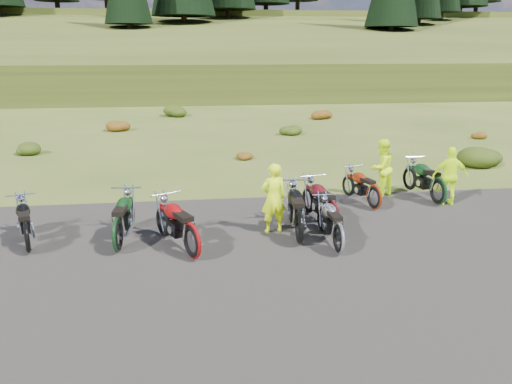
{
  "coord_description": "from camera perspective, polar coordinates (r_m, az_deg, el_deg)",
  "views": [
    {
      "loc": [
        -2.27,
        -9.84,
        4.31
      ],
      "look_at": [
        -0.89,
        1.13,
        1.05
      ],
      "focal_mm": 35.0,
      "sensor_mm": 36.0,
      "label": 1
    }
  ],
  "objects": [
    {
      "name": "ground",
      "position": [
        10.98,
        5.38,
        -6.76
      ],
      "size": [
        300.0,
        300.0,
        0.0
      ],
      "primitive_type": "plane",
      "color": "#394C19",
      "rests_on": "ground"
    },
    {
      "name": "gravel_pad",
      "position": [
        9.23,
        8.08,
        -11.58
      ],
      "size": [
        20.0,
        12.0,
        0.04
      ],
      "primitive_type": "cube",
      "color": "black",
      "rests_on": "ground"
    },
    {
      "name": "hill_slope",
      "position": [
        60.04,
        -5.1,
        12.25
      ],
      "size": [
        300.0,
        45.97,
        9.37
      ],
      "primitive_type": null,
      "rotation": [
        0.14,
        0.0,
        0.0
      ],
      "color": "#313C14",
      "rests_on": "ground"
    },
    {
      "name": "hill_plateau",
      "position": [
        119.94,
        -6.27,
        14.28
      ],
      "size": [
        300.0,
        90.0,
        9.17
      ],
      "primitive_type": "cube",
      "color": "#313C14",
      "rests_on": "ground"
    },
    {
      "name": "shrub_1",
      "position": [
        22.58,
        -24.74,
        4.7
      ],
      "size": [
        1.03,
        1.03,
        0.61
      ],
      "primitive_type": "ellipsoid",
      "color": "#1D350D",
      "rests_on": "ground"
    },
    {
      "name": "shrub_2",
      "position": [
        27.02,
        -15.59,
        7.48
      ],
      "size": [
        1.3,
        1.3,
        0.77
      ],
      "primitive_type": "ellipsoid",
      "color": "maroon",
      "rests_on": "ground"
    },
    {
      "name": "shrub_3",
      "position": [
        31.99,
        -9.08,
        9.32
      ],
      "size": [
        1.56,
        1.56,
        0.92
      ],
      "primitive_type": "ellipsoid",
      "color": "#1D350D",
      "rests_on": "ground"
    },
    {
      "name": "shrub_4",
      "position": [
        19.57,
        -1.53,
        4.38
      ],
      "size": [
        0.77,
        0.77,
        0.45
      ],
      "primitive_type": "ellipsoid",
      "color": "maroon",
      "rests_on": "ground"
    },
    {
      "name": "shrub_5",
      "position": [
        25.13,
        3.9,
        7.22
      ],
      "size": [
        1.03,
        1.03,
        0.61
      ],
      "primitive_type": "ellipsoid",
      "color": "#1D350D",
      "rests_on": "ground"
    },
    {
      "name": "shrub_6",
      "position": [
        30.87,
        7.37,
        8.99
      ],
      "size": [
        1.3,
        1.3,
        0.77
      ],
      "primitive_type": "ellipsoid",
      "color": "maroon",
      "rests_on": "ground"
    },
    {
      "name": "shrub_7",
      "position": [
        20.34,
        24.37,
        4.05
      ],
      "size": [
        1.56,
        1.56,
        0.92
      ],
      "primitive_type": "ellipsoid",
      "color": "#1D350D",
      "rests_on": "ground"
    },
    {
      "name": "shrub_8",
      "position": [
        26.32,
        23.86,
        6.11
      ],
      "size": [
        0.77,
        0.77,
        0.45
      ],
      "primitive_type": "ellipsoid",
      "color": "maroon",
      "rests_on": "ground"
    },
    {
      "name": "motorcycle_0",
      "position": [
        11.88,
        -24.5,
        -6.42
      ],
      "size": [
        1.28,
        2.09,
        1.04
      ],
      "primitive_type": null,
      "rotation": [
        0.0,
        0.0,
        1.91
      ],
      "color": "black",
      "rests_on": "ground"
    },
    {
      "name": "motorcycle_1",
      "position": [
        10.62,
        -7.26,
        -7.65
      ],
      "size": [
        1.63,
        2.29,
        1.15
      ],
      "primitive_type": null,
      "rotation": [
        0.0,
        0.0,
        2.03
      ],
      "color": "maroon",
      "rests_on": "ground"
    },
    {
      "name": "motorcycle_2",
      "position": [
        11.27,
        -15.38,
        -6.67
      ],
      "size": [
        0.86,
        2.2,
        1.13
      ],
      "primitive_type": null,
      "rotation": [
        0.0,
        0.0,
        1.5
      ],
      "color": "black",
      "rests_on": "ground"
    },
    {
      "name": "motorcycle_3",
      "position": [
        10.93,
        9.34,
        -7.04
      ],
      "size": [
        0.69,
        1.97,
        1.03
      ],
      "primitive_type": null,
      "rotation": [
        0.0,
        0.0,
        1.59
      ],
      "color": "silver",
      "rests_on": "ground"
    },
    {
      "name": "motorcycle_4",
      "position": [
        12.11,
        8.63,
        -4.62
      ],
      "size": [
        1.09,
        2.24,
        1.13
      ],
      "primitive_type": null,
      "rotation": [
        0.0,
        0.0,
        1.75
      ],
      "color": "#4C0C13",
      "rests_on": "ground"
    },
    {
      "name": "motorcycle_5",
      "position": [
        11.34,
        4.94,
        -5.98
      ],
      "size": [
        0.92,
        2.32,
        1.19
      ],
      "primitive_type": null,
      "rotation": [
        0.0,
        0.0,
        1.5
      ],
      "color": "black",
      "rests_on": "ground"
    },
    {
      "name": "motorcycle_6",
      "position": [
        13.97,
        13.25,
        -2.0
      ],
      "size": [
        1.12,
        2.01,
        1.0
      ],
      "primitive_type": null,
      "rotation": [
        0.0,
        0.0,
        1.84
      ],
      "color": "maroon",
      "rests_on": "ground"
    },
    {
      "name": "motorcycle_7",
      "position": [
        14.88,
        19.94,
        -1.42
      ],
      "size": [
        1.01,
        2.27,
        1.15
      ],
      "primitive_type": null,
      "rotation": [
        0.0,
        0.0,
        1.7
      ],
      "color": "#0E3317",
      "rests_on": "ground"
    },
    {
      "name": "person_middle",
      "position": [
        11.71,
        2.0,
        -0.83
      ],
      "size": [
        0.68,
        0.51,
        1.68
      ],
      "primitive_type": "imported",
      "rotation": [
        0.0,
        0.0,
        3.34
      ],
      "color": "#D5FF0D",
      "rests_on": "ground"
    },
    {
      "name": "person_right_a",
      "position": [
        15.02,
        14.1,
        2.59
      ],
      "size": [
        1.03,
        0.97,
        1.69
      ],
      "primitive_type": "imported",
      "rotation": [
        0.0,
        0.0,
        3.68
      ],
      "color": "#D5FF0D",
      "rests_on": "ground"
    },
    {
      "name": "person_right_b",
      "position": [
        14.78,
        21.31,
        1.61
      ],
      "size": [
        1.01,
        0.58,
        1.63
      ],
      "primitive_type": "imported",
      "rotation": [
        0.0,
        0.0,
        2.94
      ],
      "color": "#D5FF0D",
      "rests_on": "ground"
    }
  ]
}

